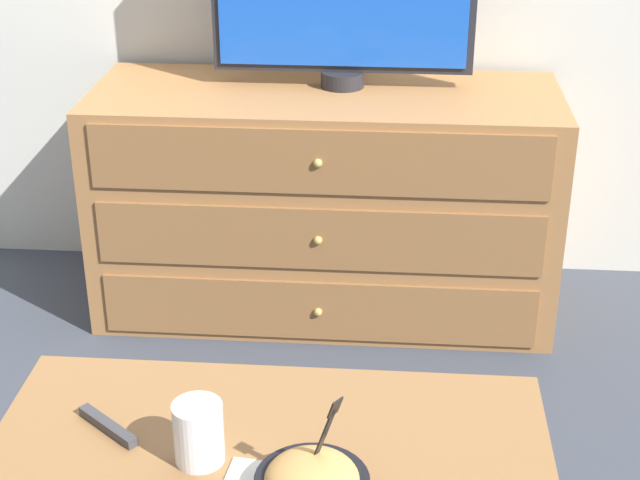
{
  "coord_description": "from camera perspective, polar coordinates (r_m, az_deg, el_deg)",
  "views": [
    {
      "loc": [
        0.21,
        -2.88,
        1.48
      ],
      "look_at": [
        0.08,
        -1.24,
        0.68
      ],
      "focal_mm": 55.0,
      "sensor_mm": 36.0,
      "label": 1
    }
  ],
  "objects": [
    {
      "name": "drink_cup",
      "position": [
        1.72,
        -7.07,
        -11.25
      ],
      "size": [
        0.09,
        0.09,
        0.11
      ],
      "color": "beige",
      "rests_on": "coffee_table"
    },
    {
      "name": "coffee_table",
      "position": [
        1.78,
        -3.06,
        -13.61
      ],
      "size": [
        1.0,
        0.56,
        0.39
      ],
      "color": "olive",
      "rests_on": "ground_plane"
    },
    {
      "name": "remote_control",
      "position": [
        1.84,
        -12.25,
        -10.53
      ],
      "size": [
        0.13,
        0.11,
        0.02
      ],
      "color": "#38383D",
      "rests_on": "coffee_table"
    },
    {
      "name": "ground_plane",
      "position": [
        3.25,
        0.34,
        -1.17
      ],
      "size": [
        12.0,
        12.0,
        0.0
      ],
      "primitive_type": "plane",
      "color": "#383D47"
    },
    {
      "name": "dresser",
      "position": [
        2.85,
        0.29,
        2.21
      ],
      "size": [
        1.31,
        0.52,
        0.66
      ],
      "color": "#9E6B3D",
      "rests_on": "ground_plane"
    }
  ]
}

